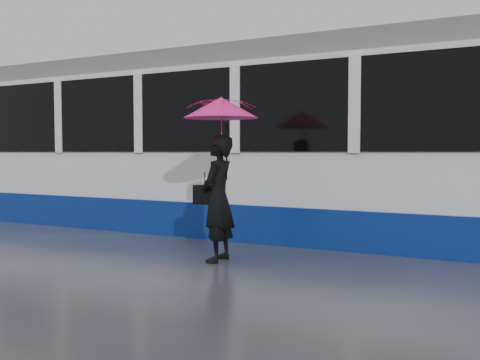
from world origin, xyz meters
The scene contains 6 objects.
ground centered at (0.00, 0.00, 0.00)m, with size 90.00×90.00×0.00m, color #28282D.
rails centered at (0.00, 2.50, 0.01)m, with size 34.00×1.51×0.02m.
tram centered at (-1.25, 2.50, 1.64)m, with size 26.00×2.56×3.35m.
woman centered at (0.80, -0.26, 0.86)m, with size 0.63×0.41×1.73m, color black.
umbrella centered at (0.85, -0.26, 1.89)m, with size 1.12×1.12×1.17m.
handbag centered at (0.58, -0.24, 0.91)m, with size 0.32×0.17×0.45m.
Camera 1 is at (4.43, -6.54, 1.49)m, focal length 40.00 mm.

